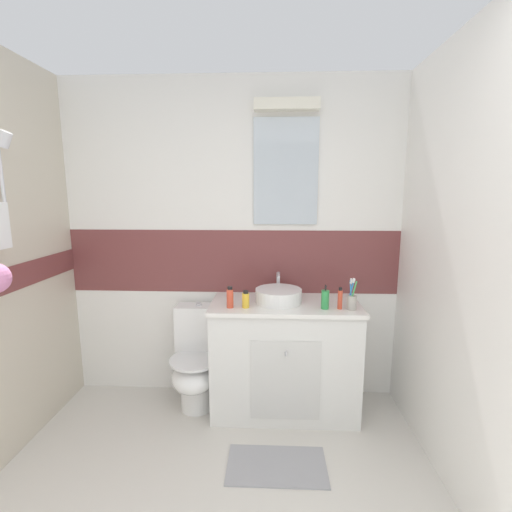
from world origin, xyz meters
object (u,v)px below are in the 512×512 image
(sink_basin, at_px, (279,295))
(deodorant_spray_can, at_px, (230,298))
(lotion_bottle_short, at_px, (246,300))
(toilet, at_px, (197,361))
(toothbrush_cup, at_px, (352,301))
(soap_dispenser, at_px, (325,299))
(toothpaste_tube_upright, at_px, (340,299))

(sink_basin, xyz_separation_m, deodorant_spray_can, (-0.34, -0.14, 0.02))
(lotion_bottle_short, bearing_deg, toilet, 158.91)
(toothbrush_cup, relative_size, soap_dispenser, 1.31)
(sink_basin, xyz_separation_m, toothpaste_tube_upright, (0.42, -0.14, 0.02))
(sink_basin, relative_size, deodorant_spray_can, 2.53)
(soap_dispenser, bearing_deg, sink_basin, 156.72)
(sink_basin, distance_m, deodorant_spray_can, 0.37)
(toilet, bearing_deg, deodorant_spray_can, -28.92)
(toothbrush_cup, distance_m, deodorant_spray_can, 0.84)
(toothpaste_tube_upright, bearing_deg, soap_dispenser, 179.71)
(toilet, bearing_deg, toothpaste_tube_upright, -8.38)
(toothbrush_cup, height_order, toothpaste_tube_upright, toothbrush_cup)
(toilet, xyz_separation_m, lotion_bottle_short, (0.39, -0.15, 0.54))
(toothbrush_cup, xyz_separation_m, lotion_bottle_short, (-0.73, 0.01, -0.01))
(sink_basin, relative_size, toilet, 0.49)
(toothpaste_tube_upright, bearing_deg, toothbrush_cup, -6.84)
(deodorant_spray_can, bearing_deg, lotion_bottle_short, 2.67)
(toothpaste_tube_upright, bearing_deg, toilet, 171.62)
(toothpaste_tube_upright, bearing_deg, sink_basin, 161.88)
(toilet, distance_m, deodorant_spray_can, 0.64)
(toilet, relative_size, toothpaste_tube_upright, 5.19)
(sink_basin, relative_size, toothpaste_tube_upright, 2.52)
(toilet, xyz_separation_m, soap_dispenser, (0.94, -0.15, 0.55))
(deodorant_spray_can, bearing_deg, toothpaste_tube_upright, 0.19)
(toilet, xyz_separation_m, deodorant_spray_can, (0.28, -0.16, 0.56))
(toothbrush_cup, relative_size, deodorant_spray_can, 1.48)
(sink_basin, height_order, toothbrush_cup, toothbrush_cup)
(toothbrush_cup, relative_size, toothpaste_tube_upright, 1.48)
(toilet, bearing_deg, lotion_bottle_short, -21.09)
(soap_dispenser, relative_size, lotion_bottle_short, 1.40)
(lotion_bottle_short, bearing_deg, sink_basin, 30.21)
(lotion_bottle_short, relative_size, toothpaste_tube_upright, 0.81)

